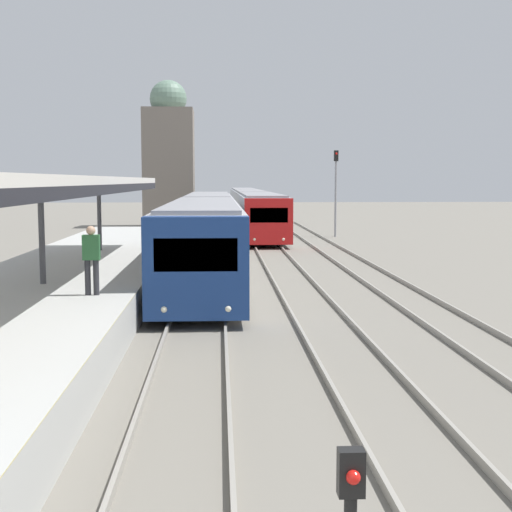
{
  "coord_description": "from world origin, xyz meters",
  "views": [
    {
      "loc": [
        0.57,
        -2.78,
        3.72
      ],
      "look_at": [
        1.63,
        17.56,
        1.56
      ],
      "focal_mm": 50.0,
      "sensor_mm": 36.0,
      "label": 1
    }
  ],
  "objects_px": {
    "train_near": "(207,225)",
    "train_far": "(250,205)",
    "signal_mast_far": "(336,183)",
    "person_on_platform": "(91,256)"
  },
  "relations": [
    {
      "from": "train_far",
      "to": "signal_mast_far",
      "type": "distance_m",
      "value": 15.65
    },
    {
      "from": "train_far",
      "to": "signal_mast_far",
      "type": "relative_size",
      "value": 8.23
    },
    {
      "from": "train_near",
      "to": "signal_mast_far",
      "type": "bearing_deg",
      "value": 58.26
    },
    {
      "from": "person_on_platform",
      "to": "train_near",
      "type": "relative_size",
      "value": 0.05
    },
    {
      "from": "train_near",
      "to": "train_far",
      "type": "xyz_separation_m",
      "value": [
        3.27,
        28.11,
        -0.04
      ]
    },
    {
      "from": "train_near",
      "to": "train_far",
      "type": "relative_size",
      "value": 0.69
    },
    {
      "from": "signal_mast_far",
      "to": "train_near",
      "type": "bearing_deg",
      "value": -121.74
    },
    {
      "from": "train_near",
      "to": "train_far",
      "type": "distance_m",
      "value": 28.3
    },
    {
      "from": "person_on_platform",
      "to": "signal_mast_far",
      "type": "height_order",
      "value": "signal_mast_far"
    },
    {
      "from": "person_on_platform",
      "to": "signal_mast_far",
      "type": "relative_size",
      "value": 0.29
    }
  ]
}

